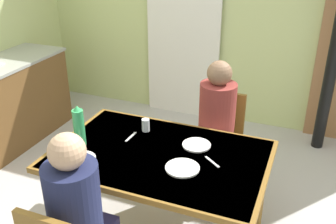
% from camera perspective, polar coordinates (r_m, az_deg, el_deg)
% --- Properties ---
extents(wall_back, '(4.64, 0.10, 2.69)m').
position_cam_1_polar(wall_back, '(4.52, 7.54, 15.27)').
color(wall_back, '#C3D087').
rests_on(wall_back, ground_plane).
extents(curtain_panel, '(0.90, 0.03, 2.26)m').
position_cam_1_polar(curtain_panel, '(4.58, 2.28, 12.85)').
color(curtain_panel, white).
rests_on(curtain_panel, ground_plane).
extents(dining_table, '(1.47, 0.96, 0.75)m').
position_cam_1_polar(dining_table, '(2.69, -1.20, -7.41)').
color(dining_table, brown).
rests_on(dining_table, ground_plane).
extents(chair_far_diner, '(0.40, 0.40, 0.87)m').
position_cam_1_polar(chair_far_diner, '(3.41, 7.59, -3.49)').
color(chair_far_diner, brown).
rests_on(chair_far_diner, ground_plane).
extents(person_near_diner, '(0.30, 0.37, 0.77)m').
position_cam_1_polar(person_near_diner, '(2.23, -13.59, -13.00)').
color(person_near_diner, '#231F3F').
rests_on(person_near_diner, ground_plane).
extents(person_far_diner, '(0.30, 0.37, 0.77)m').
position_cam_1_polar(person_far_diner, '(3.16, 7.24, -0.12)').
color(person_far_diner, brown).
rests_on(person_far_diner, ground_plane).
extents(water_bottle_green_near, '(0.08, 0.08, 0.31)m').
position_cam_1_polar(water_bottle_green_near, '(2.76, -13.08, -2.12)').
color(water_bottle_green_near, '#35A15A').
rests_on(water_bottle_green_near, dining_table).
extents(dinner_plate_near_left, '(0.22, 0.22, 0.01)m').
position_cam_1_polar(dinner_plate_near_left, '(2.50, 2.16, -8.29)').
color(dinner_plate_near_left, white).
rests_on(dinner_plate_near_left, dining_table).
extents(dinner_plate_near_right, '(0.20, 0.20, 0.01)m').
position_cam_1_polar(dinner_plate_near_right, '(2.65, -12.84, -6.80)').
color(dinner_plate_near_right, white).
rests_on(dinner_plate_near_right, dining_table).
extents(dinner_plate_far_center, '(0.20, 0.20, 0.01)m').
position_cam_1_polar(dinner_plate_far_center, '(2.75, 4.25, -4.89)').
color(dinner_plate_far_center, white).
rests_on(dinner_plate_far_center, dining_table).
extents(drinking_glass_by_near_diner, '(0.06, 0.06, 0.10)m').
position_cam_1_polar(drinking_glass_by_near_diner, '(2.92, -3.33, -1.95)').
color(drinking_glass_by_near_diner, silver).
rests_on(drinking_glass_by_near_diner, dining_table).
extents(cutlery_knife_near, '(0.13, 0.11, 0.00)m').
position_cam_1_polar(cutlery_knife_near, '(2.58, 6.58, -7.37)').
color(cutlery_knife_near, silver).
rests_on(cutlery_knife_near, dining_table).
extents(cutlery_fork_near, '(0.02, 0.15, 0.00)m').
position_cam_1_polar(cutlery_fork_near, '(2.86, -5.53, -3.68)').
color(cutlery_fork_near, silver).
rests_on(cutlery_fork_near, dining_table).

